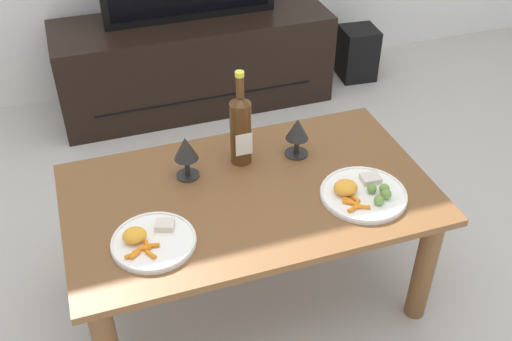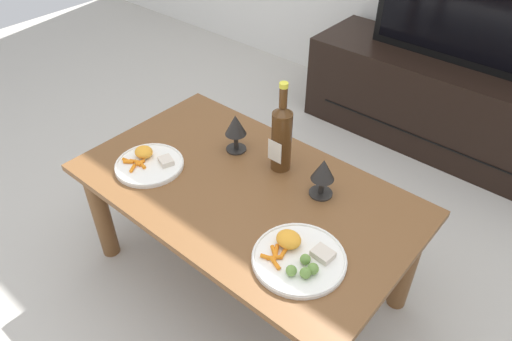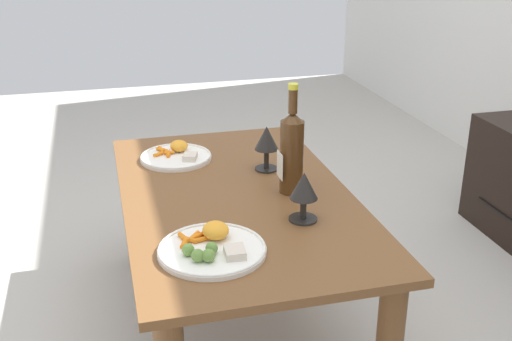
# 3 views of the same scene
# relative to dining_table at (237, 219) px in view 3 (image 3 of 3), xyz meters

# --- Properties ---
(ground_plane) EXTENTS (6.40, 6.40, 0.00)m
(ground_plane) POSITION_rel_dining_table_xyz_m (0.00, 0.00, -0.39)
(ground_plane) COLOR #B7B2A8
(dining_table) EXTENTS (1.17, 0.68, 0.47)m
(dining_table) POSITION_rel_dining_table_xyz_m (0.00, 0.00, 0.00)
(dining_table) COLOR brown
(dining_table) RESTS_ON ground_plane
(wine_bottle) EXTENTS (0.07, 0.07, 0.34)m
(wine_bottle) POSITION_rel_dining_table_xyz_m (0.03, 0.17, 0.22)
(wine_bottle) COLOR #4C2D14
(wine_bottle) RESTS_ON dining_table
(goblet_left) EXTENTS (0.08, 0.08, 0.15)m
(goblet_left) POSITION_rel_dining_table_xyz_m (-0.17, 0.14, 0.19)
(goblet_left) COLOR black
(goblet_left) RESTS_ON dining_table
(goblet_right) EXTENTS (0.08, 0.08, 0.14)m
(goblet_right) POSITION_rel_dining_table_xyz_m (0.22, 0.14, 0.18)
(goblet_right) COLOR black
(goblet_right) RESTS_ON dining_table
(dinner_plate_left) EXTENTS (0.25, 0.25, 0.05)m
(dinner_plate_left) POSITION_rel_dining_table_xyz_m (-0.34, -0.14, 0.10)
(dinner_plate_left) COLOR white
(dinner_plate_left) RESTS_ON dining_table
(dinner_plate_right) EXTENTS (0.27, 0.27, 0.05)m
(dinner_plate_right) POSITION_rel_dining_table_xyz_m (0.33, -0.14, 0.10)
(dinner_plate_right) COLOR white
(dinner_plate_right) RESTS_ON dining_table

